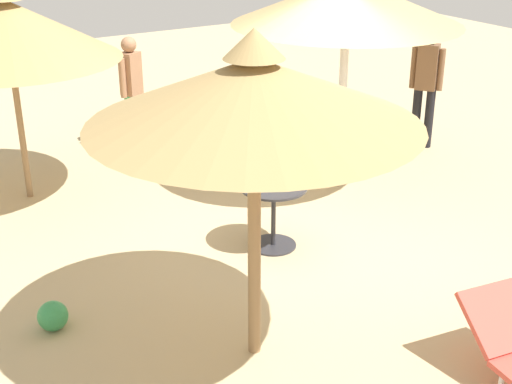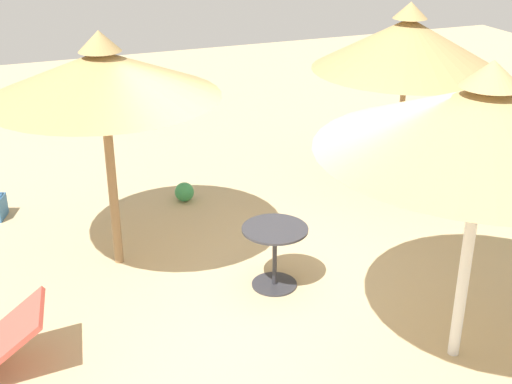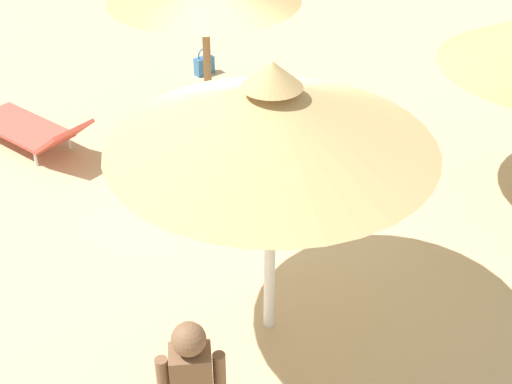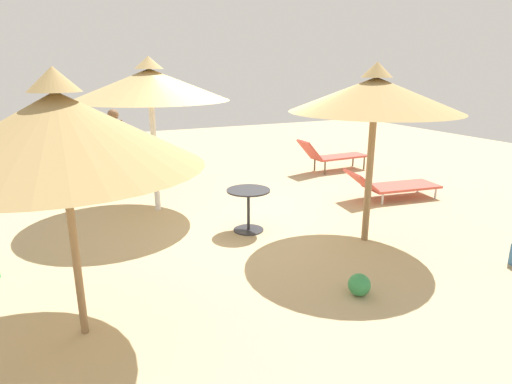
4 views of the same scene
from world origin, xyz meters
The scene contains 6 objects.
ground centered at (0.00, 0.00, -0.05)m, with size 24.00×24.00×0.10m, color tan.
parasol_umbrella_near_right centered at (2.24, -2.85, 2.09)m, with size 2.59×2.59×2.65m.
parasol_umbrella_front centered at (1.48, 1.38, 2.25)m, with size 2.51×2.51×2.72m.
parasol_umbrella_edge centered at (-1.41, -1.24, 2.34)m, with size 2.83×2.83×2.83m.
side_table_round centered at (0.33, -0.12, 0.49)m, with size 0.72×0.72×0.71m.
beach_ball centered at (2.84, 0.19, 0.14)m, with size 0.27×0.27×0.27m, color #338C4C.
Camera 2 is at (-5.78, 2.47, 4.12)m, focal length 48.87 mm.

